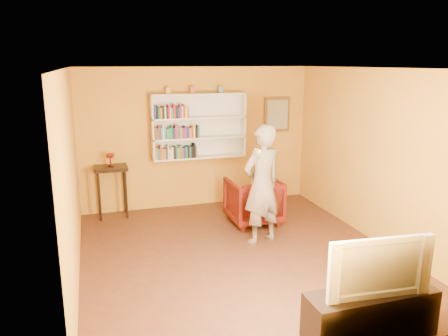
{
  "coord_description": "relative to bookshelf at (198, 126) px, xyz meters",
  "views": [
    {
      "loc": [
        -1.96,
        -5.65,
        2.78
      ],
      "look_at": [
        0.0,
        0.75,
        1.15
      ],
      "focal_mm": 35.0,
      "sensor_mm": 36.0,
      "label": 1
    }
  ],
  "objects": [
    {
      "name": "room_shell",
      "position": [
        0.0,
        -2.41,
        -0.58
      ],
      "size": [
        5.3,
        5.8,
        2.88
      ],
      "color": "#422315",
      "rests_on": "ground"
    },
    {
      "name": "bookshelf",
      "position": [
        0.0,
        0.0,
        0.0
      ],
      "size": [
        1.8,
        0.29,
        1.23
      ],
      "color": "silver",
      "rests_on": "room_shell"
    },
    {
      "name": "books_row_lower",
      "position": [
        -0.47,
        -0.11,
        -0.47
      ],
      "size": [
        0.79,
        0.19,
        0.27
      ],
      "color": "#AB6B22",
      "rests_on": "bookshelf"
    },
    {
      "name": "books_row_middle",
      "position": [
        -0.44,
        -0.11,
        -0.09
      ],
      "size": [
        0.84,
        0.19,
        0.26
      ],
      "color": "#933E1A",
      "rests_on": "bookshelf"
    },
    {
      "name": "books_row_upper",
      "position": [
        -0.54,
        -0.11,
        0.29
      ],
      "size": [
        0.64,
        0.19,
        0.26
      ],
      "color": "navy",
      "rests_on": "bookshelf"
    },
    {
      "name": "ornament_left",
      "position": [
        -0.57,
        -0.06,
        0.68
      ],
      "size": [
        0.09,
        0.09,
        0.12
      ],
      "primitive_type": "cube",
      "color": "#B88A34",
      "rests_on": "bookshelf"
    },
    {
      "name": "ornament_centre",
      "position": [
        -0.12,
        -0.06,
        0.68
      ],
      "size": [
        0.09,
        0.09,
        0.13
      ],
      "primitive_type": "cube",
      "color": "#A14135",
      "rests_on": "bookshelf"
    },
    {
      "name": "ornament_right",
      "position": [
        0.42,
        -0.06,
        0.68
      ],
      "size": [
        0.09,
        0.09,
        0.12
      ],
      "primitive_type": "cube",
      "color": "slate",
      "rests_on": "bookshelf"
    },
    {
      "name": "framed_painting",
      "position": [
        1.65,
        0.05,
        0.16
      ],
      "size": [
        0.55,
        0.05,
        0.7
      ],
      "color": "brown",
      "rests_on": "room_shell"
    },
    {
      "name": "console_table",
      "position": [
        -1.67,
        -0.16,
        -0.81
      ],
      "size": [
        0.58,
        0.44,
        0.95
      ],
      "color": "black",
      "rests_on": "ground"
    },
    {
      "name": "ruby_lustre",
      "position": [
        -1.67,
        -0.16,
        -0.47
      ],
      "size": [
        0.15,
        0.15,
        0.24
      ],
      "color": "maroon",
      "rests_on": "console_table"
    },
    {
      "name": "armchair",
      "position": [
        0.69,
        -1.2,
        -1.19
      ],
      "size": [
        0.87,
        0.9,
        0.8
      ],
      "primitive_type": "imported",
      "rotation": [
        0.0,
        0.0,
        3.16
      ],
      "color": "#420704",
      "rests_on": "ground"
    },
    {
      "name": "person",
      "position": [
        0.49,
        -2.06,
        -0.65
      ],
      "size": [
        0.79,
        0.64,
        1.88
      ],
      "primitive_type": "imported",
      "rotation": [
        0.0,
        0.0,
        3.46
      ],
      "color": "#6B5D4E",
      "rests_on": "ground"
    },
    {
      "name": "game_remote",
      "position": [
        0.29,
        -2.36,
        -0.04
      ],
      "size": [
        0.04,
        0.15,
        0.04
      ],
      "primitive_type": "cube",
      "color": "white",
      "rests_on": "person"
    },
    {
      "name": "tv_cabinet",
      "position": [
        0.66,
        -4.66,
        -1.35
      ],
      "size": [
        1.39,
        0.42,
        0.5
      ],
      "primitive_type": "cube",
      "color": "black",
      "rests_on": "ground"
    },
    {
      "name": "television",
      "position": [
        0.66,
        -4.66,
        -0.78
      ],
      "size": [
        1.11,
        0.24,
        0.63
      ],
      "primitive_type": "imported",
      "rotation": [
        0.0,
        0.0,
        -0.08
      ],
      "color": "black",
      "rests_on": "tv_cabinet"
    }
  ]
}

